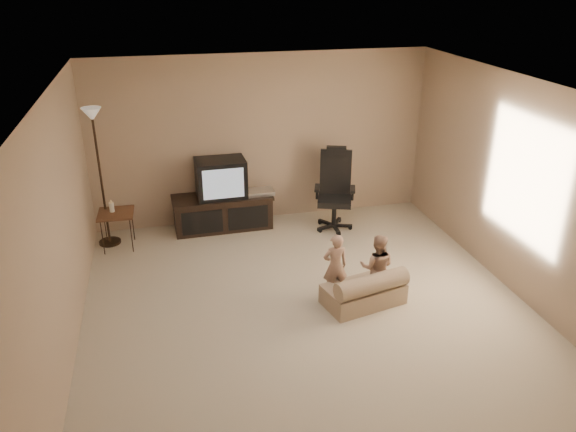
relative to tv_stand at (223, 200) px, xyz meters
name	(u,v)px	position (x,y,z in m)	size (l,w,h in m)	color
floor	(310,312)	(0.65, -2.49, -0.44)	(5.50, 5.50, 0.00)	beige
room_shell	(312,187)	(0.65, -2.49, 1.08)	(5.50, 5.50, 5.50)	white
tv_stand	(223,200)	(0.00, 0.00, 0.00)	(1.50, 0.58, 1.06)	black
office_chair	(335,200)	(1.62, -0.35, -0.01)	(0.70, 0.72, 1.21)	black
side_table	(115,214)	(-1.50, -0.30, 0.07)	(0.49, 0.49, 0.71)	brown
floor_lamp	(96,147)	(-1.64, -0.15, 0.97)	(0.30, 0.30, 1.94)	black
child_sofa	(366,291)	(1.32, -2.48, -0.26)	(1.00, 0.70, 0.44)	tan
toddler_left	(335,266)	(1.03, -2.22, -0.04)	(0.30, 0.22, 0.81)	tan
toddler_right	(377,268)	(1.48, -2.38, -0.03)	(0.40, 0.22, 0.83)	tan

